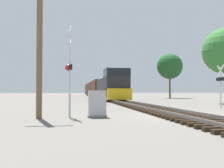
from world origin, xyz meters
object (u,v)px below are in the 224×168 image
Objects in this scene: freight_train at (97,89)px; utility_pole at (39,41)px; relay_cabinet at (97,104)px; crossing_signal_far at (221,81)px; tree_mid_background at (170,66)px; crossing_signal_near at (69,68)px.

utility_pole is (-7.34, -50.69, 1.97)m from freight_train.
utility_pole is at bearing -178.45° from relay_cabinet.
tree_mid_background is at bearing -16.86° from crossing_signal_far.
crossing_signal_far is at bearing 24.73° from utility_pole.
utility_pole reaches higher than relay_cabinet.
relay_cabinet is 41.04m from tree_mid_background.
crossing_signal_far reaches higher than relay_cabinet.
utility_pole is at bearing 111.14° from crossing_signal_far.
relay_cabinet is at bearing -94.97° from freight_train.
tree_mid_background reaches higher than relay_cabinet.
tree_mid_background reaches higher than crossing_signal_far.
freight_train is at bearing 133.64° from tree_mid_background.
utility_pole reaches higher than freight_train.
crossing_signal_near is 2.35m from relay_cabinet.
relay_cabinet is (-4.40, -50.61, -1.26)m from freight_train.
tree_mid_background is (17.85, 36.51, 5.70)m from relay_cabinet.
tree_mid_background reaches higher than crossing_signal_near.
freight_train is 44.85m from crossing_signal_far.
freight_train is 50.82m from relay_cabinet.
utility_pole reaches higher than crossing_signal_far.
crossing_signal_near is 41.41m from tree_mid_background.
crossing_signal_far is at bearing 30.09° from relay_cabinet.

